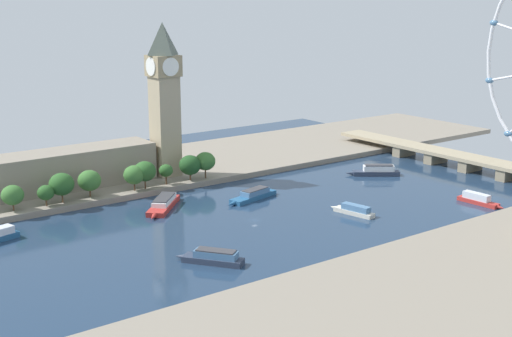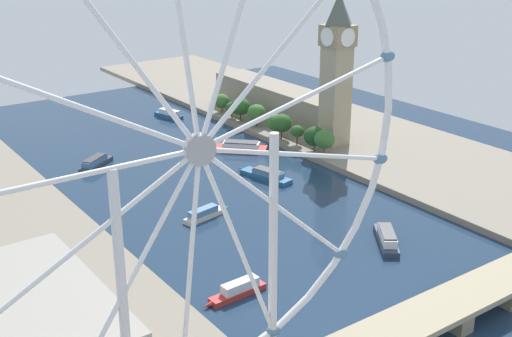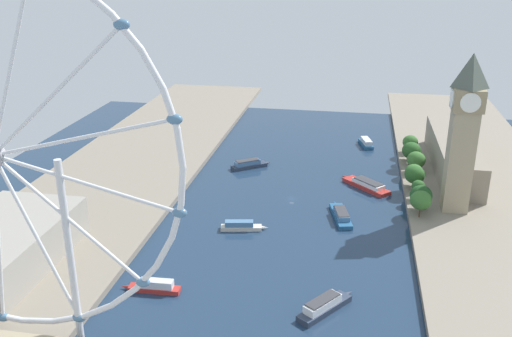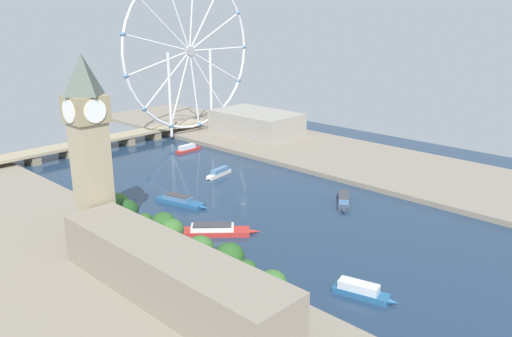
{
  "view_description": "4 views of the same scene",
  "coord_description": "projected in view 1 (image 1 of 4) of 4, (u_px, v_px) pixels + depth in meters",
  "views": [
    {
      "loc": [
        245.63,
        -183.12,
        98.62
      ],
      "look_at": [
        -22.98,
        18.09,
        16.73
      ],
      "focal_mm": 50.43,
      "sensor_mm": 36.0,
      "label": 1
    },
    {
      "loc": [
        152.86,
        264.62,
        119.01
      ],
      "look_at": [
        -5.41,
        43.16,
        17.18
      ],
      "focal_mm": 46.99,
      "sensor_mm": 36.0,
      "label": 2
    },
    {
      "loc": [
        -31.43,
        287.6,
        128.29
      ],
      "look_at": [
        24.27,
        -21.42,
        8.48
      ],
      "focal_mm": 39.59,
      "sensor_mm": 36.0,
      "label": 3
    },
    {
      "loc": [
        -187.66,
        -189.26,
        100.48
      ],
      "look_at": [
        12.15,
        1.57,
        15.15
      ],
      "focal_mm": 36.08,
      "sensor_mm": 36.0,
      "label": 4
    }
  ],
  "objects": [
    {
      "name": "ground_plane",
      "position": [
        254.0,
        220.0,
        321.02
      ],
      "size": [
        384.24,
        384.24,
        0.0
      ],
      "primitive_type": "plane",
      "color": "#1E334C"
    },
    {
      "name": "riverbank_left",
      "position": [
        141.0,
        171.0,
        403.96
      ],
      "size": [
        90.0,
        520.0,
        3.0
      ],
      "primitive_type": "cube",
      "color": "gray",
      "rests_on": "ground_plane"
    },
    {
      "name": "riverbank_right",
      "position": [
        448.0,
        296.0,
        237.38
      ],
      "size": [
        90.0,
        520.0,
        3.0
      ],
      "primitive_type": "cube",
      "color": "gray",
      "rests_on": "ground_plane"
    },
    {
      "name": "clock_tower",
      "position": [
        164.0,
        97.0,
        379.39
      ],
      "size": [
        15.59,
        15.59,
        81.35
      ],
      "color": "tan",
      "rests_on": "riverbank_left"
    },
    {
      "name": "parliament_block",
      "position": [
        52.0,
        171.0,
        357.2
      ],
      "size": [
        22.0,
        106.28,
        19.35
      ],
      "primitive_type": "cube",
      "color": "gray",
      "rests_on": "riverbank_left"
    },
    {
      "name": "tree_row_embankment",
      "position": [
        123.0,
        176.0,
        353.88
      ],
      "size": [
        14.45,
        112.3,
        14.23
      ],
      "color": "#513823",
      "rests_on": "riverbank_left"
    },
    {
      "name": "river_bridge",
      "position": [
        471.0,
        161.0,
        409.2
      ],
      "size": [
        196.24,
        16.66,
        8.26
      ],
      "color": "tan",
      "rests_on": "ground_plane"
    },
    {
      "name": "tour_boat_0",
      "position": [
        354.0,
        210.0,
        329.21
      ],
      "size": [
        23.88,
        8.38,
        4.68
      ],
      "rotation": [
        0.0,
        0.0,
        3.33
      ],
      "color": "beige",
      "rests_on": "ground_plane"
    },
    {
      "name": "tour_boat_1",
      "position": [
        376.0,
        171.0,
        399.96
      ],
      "size": [
        21.37,
        26.72,
        6.12
      ],
      "rotation": [
        0.0,
        0.0,
        4.07
      ],
      "color": "#2D384C",
      "rests_on": "ground_plane"
    },
    {
      "name": "tour_boat_2",
      "position": [
        253.0,
        195.0,
        353.81
      ],
      "size": [
        13.24,
        33.05,
        4.96
      ],
      "rotation": [
        0.0,
        0.0,
        4.94
      ],
      "color": "#235684",
      "rests_on": "ground_plane"
    },
    {
      "name": "tour_boat_3",
      "position": [
        478.0,
        200.0,
        345.54
      ],
      "size": [
        24.83,
        5.6,
        5.21
      ],
      "rotation": [
        0.0,
        0.0,
        0.04
      ],
      "color": "#B22D28",
      "rests_on": "ground_plane"
    },
    {
      "name": "tour_boat_4",
      "position": [
        213.0,
        257.0,
        269.4
      ],
      "size": [
        24.51,
        19.49,
        5.44
      ],
      "rotation": [
        0.0,
        0.0,
        3.77
      ],
      "color": "#2D384C",
      "rests_on": "ground_plane"
    },
    {
      "name": "tour_boat_5",
      "position": [
        163.0,
        204.0,
        338.92
      ],
      "size": [
        29.91,
        29.64,
        5.13
      ],
      "rotation": [
        0.0,
        0.0,
        5.5
      ],
      "color": "#B22D28",
      "rests_on": "ground_plane"
    }
  ]
}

